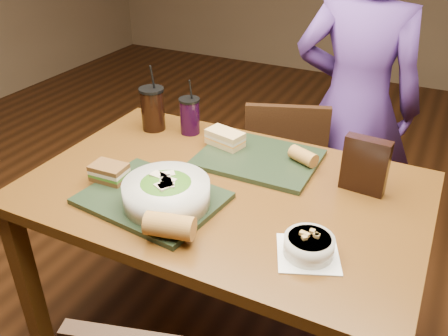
{
  "coord_description": "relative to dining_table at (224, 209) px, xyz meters",
  "views": [
    {
      "loc": [
        0.59,
        -1.19,
        1.59
      ],
      "look_at": [
        0.0,
        0.0,
        0.82
      ],
      "focal_mm": 38.0,
      "sensor_mm": 36.0,
      "label": 1
    }
  ],
  "objects": [
    {
      "name": "cup_berry",
      "position": [
        -0.31,
        0.31,
        0.17
      ],
      "size": [
        0.08,
        0.08,
        0.23
      ],
      "color": "black",
      "rests_on": "dining_table"
    },
    {
      "name": "sandwich_far",
      "position": [
        -0.12,
        0.24,
        0.14
      ],
      "size": [
        0.15,
        0.11,
        0.06
      ],
      "color": "tan",
      "rests_on": "tray_far"
    },
    {
      "name": "dining_table",
      "position": [
        0.0,
        0.0,
        0.0
      ],
      "size": [
        1.3,
        0.85,
        0.75
      ],
      "color": "#553311",
      "rests_on": "ground"
    },
    {
      "name": "sandwich_near",
      "position": [
        -0.35,
        -0.16,
        0.14
      ],
      "size": [
        0.12,
        0.08,
        0.05
      ],
      "color": "#593819",
      "rests_on": "tray_near"
    },
    {
      "name": "soup_bowl",
      "position": [
        0.36,
        -0.21,
        0.12
      ],
      "size": [
        0.21,
        0.21,
        0.07
      ],
      "color": "white",
      "rests_on": "dining_table"
    },
    {
      "name": "cup_cola",
      "position": [
        -0.46,
        0.27,
        0.18
      ],
      "size": [
        0.1,
        0.1,
        0.27
      ],
      "color": "black",
      "rests_on": "dining_table"
    },
    {
      "name": "tray_far",
      "position": [
        0.03,
        0.21,
        0.1
      ],
      "size": [
        0.42,
        0.32,
        0.02
      ],
      "primitive_type": "cube",
      "rotation": [
        0.0,
        0.0,
        0.0
      ],
      "color": "black",
      "rests_on": "dining_table"
    },
    {
      "name": "tray_near",
      "position": [
        -0.16,
        -0.18,
        0.1
      ],
      "size": [
        0.45,
        0.37,
        0.02
      ],
      "primitive_type": "cube",
      "rotation": [
        0.0,
        0.0,
        -0.12
      ],
      "color": "black",
      "rests_on": "dining_table"
    },
    {
      "name": "baguette_near",
      "position": [
        -0.01,
        -0.32,
        0.14
      ],
      "size": [
        0.15,
        0.1,
        0.07
      ],
      "primitive_type": "cylinder",
      "rotation": [
        0.0,
        1.57,
        0.22
      ],
      "color": "#AD7533",
      "rests_on": "tray_near"
    },
    {
      "name": "salad_bowl",
      "position": [
        -0.1,
        -0.19,
        0.15
      ],
      "size": [
        0.26,
        0.26,
        0.09
      ],
      "color": "silver",
      "rests_on": "tray_near"
    },
    {
      "name": "diner",
      "position": [
        0.24,
        0.82,
        0.11
      ],
      "size": [
        0.6,
        0.43,
        1.55
      ],
      "primitive_type": "imported",
      "rotation": [
        0.0,
        0.0,
        3.24
      ],
      "color": "#4D2D7B",
      "rests_on": "ground"
    },
    {
      "name": "chair_far",
      "position": [
        0.02,
        0.66,
        -0.2
      ],
      "size": [
        0.46,
        0.47,
        0.83
      ],
      "color": "black",
      "rests_on": "ground"
    },
    {
      "name": "chip_bag",
      "position": [
        0.41,
        0.18,
        0.18
      ],
      "size": [
        0.15,
        0.05,
        0.19
      ],
      "primitive_type": "cube",
      "rotation": [
        0.0,
        0.0,
        -0.08
      ],
      "color": "black",
      "rests_on": "dining_table"
    },
    {
      "name": "baguette_far",
      "position": [
        0.19,
        0.24,
        0.13
      ],
      "size": [
        0.11,
        0.09,
        0.05
      ],
      "primitive_type": "cylinder",
      "rotation": [
        0.0,
        1.57,
        -0.41
      ],
      "color": "#AD7533",
      "rests_on": "tray_far"
    }
  ]
}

